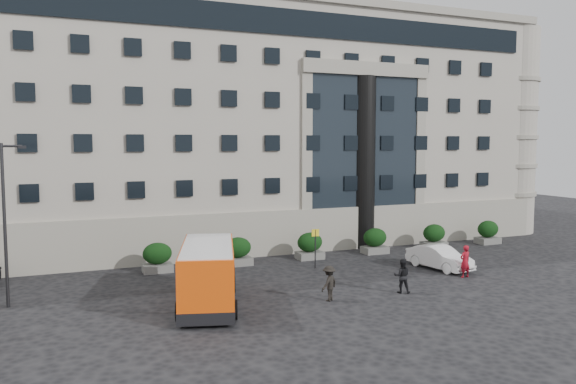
% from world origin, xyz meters
% --- Properties ---
extents(ground, '(120.00, 120.00, 0.00)m').
position_xyz_m(ground, '(0.00, 0.00, 0.00)').
color(ground, black).
rests_on(ground, ground).
extents(civic_building, '(44.00, 24.00, 18.00)m').
position_xyz_m(civic_building, '(6.00, 22.00, 9.00)').
color(civic_building, gray).
rests_on(civic_building, ground).
extents(entrance_column, '(1.80, 1.80, 13.00)m').
position_xyz_m(entrance_column, '(12.00, 10.30, 6.50)').
color(entrance_column, black).
rests_on(entrance_column, ground).
extents(hedge_a, '(1.80, 1.26, 1.84)m').
position_xyz_m(hedge_a, '(-4.00, 7.80, 0.93)').
color(hedge_a, '#5E5E5B').
rests_on(hedge_a, ground).
extents(hedge_b, '(1.80, 1.26, 1.84)m').
position_xyz_m(hedge_b, '(1.20, 7.80, 0.93)').
color(hedge_b, '#5E5E5B').
rests_on(hedge_b, ground).
extents(hedge_c, '(1.80, 1.26, 1.84)m').
position_xyz_m(hedge_c, '(6.40, 7.80, 0.93)').
color(hedge_c, '#5E5E5B').
rests_on(hedge_c, ground).
extents(hedge_d, '(1.80, 1.26, 1.84)m').
position_xyz_m(hedge_d, '(11.60, 7.80, 0.93)').
color(hedge_d, '#5E5E5B').
rests_on(hedge_d, ground).
extents(hedge_e, '(1.80, 1.26, 1.84)m').
position_xyz_m(hedge_e, '(16.80, 7.80, 0.93)').
color(hedge_e, '#5E5E5B').
rests_on(hedge_e, ground).
extents(hedge_f, '(1.80, 1.26, 1.84)m').
position_xyz_m(hedge_f, '(22.00, 7.80, 0.93)').
color(hedge_f, '#5E5E5B').
rests_on(hedge_f, ground).
extents(street_lamp, '(1.16, 0.18, 8.00)m').
position_xyz_m(street_lamp, '(-11.94, 3.00, 4.37)').
color(street_lamp, '#262628').
rests_on(street_lamp, ground).
extents(bus_stop_sign, '(0.50, 0.08, 2.52)m').
position_xyz_m(bus_stop_sign, '(5.50, 5.00, 1.73)').
color(bus_stop_sign, '#262628').
rests_on(bus_stop_sign, ground).
extents(minibus, '(4.41, 7.69, 3.04)m').
position_xyz_m(minibus, '(-2.90, -0.48, 1.67)').
color(minibus, '#EC4C0B').
rests_on(minibus, ground).
extents(white_taxi, '(2.33, 4.74, 1.50)m').
position_xyz_m(white_taxi, '(12.73, 1.84, 0.75)').
color(white_taxi, silver).
rests_on(white_taxi, ground).
extents(pedestrian_a, '(0.74, 0.51, 1.94)m').
position_xyz_m(pedestrian_a, '(12.72, -0.60, 0.97)').
color(pedestrian_a, maroon).
rests_on(pedestrian_a, ground).
extents(pedestrian_b, '(1.11, 1.02, 1.83)m').
position_xyz_m(pedestrian_b, '(7.30, -2.08, 0.91)').
color(pedestrian_b, black).
rests_on(pedestrian_b, ground).
extents(pedestrian_c, '(1.35, 1.18, 1.81)m').
position_xyz_m(pedestrian_c, '(3.00, -1.97, 0.90)').
color(pedestrian_c, black).
rests_on(pedestrian_c, ground).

